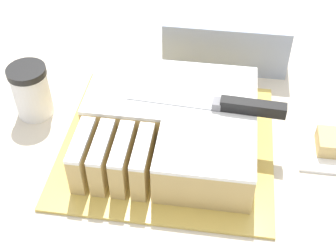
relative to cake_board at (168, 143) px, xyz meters
The scene contains 8 objects.
countertop 0.46m from the cake_board, 71.60° to the left, with size 1.40×1.10×0.90m.
cake_board is the anchor object (origin of this frame).
cake 0.05m from the cake_board, 44.15° to the left, with size 0.32×0.29×0.08m.
knife 0.16m from the cake_board, ahead, with size 0.29×0.04×0.02m.
coffee_cup 0.29m from the cake_board, 169.22° to the left, with size 0.08×0.08×0.11m.
paper_napkin 0.31m from the cake_board, ahead, with size 0.13×0.13×0.01m.
brownie 0.31m from the cake_board, ahead, with size 0.06×0.06×0.03m.
storage_box 0.32m from the cake_board, 73.27° to the left, with size 0.28×0.14×0.11m.
Camera 1 is at (0.06, -0.71, 1.55)m, focal length 50.00 mm.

